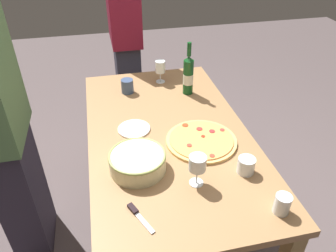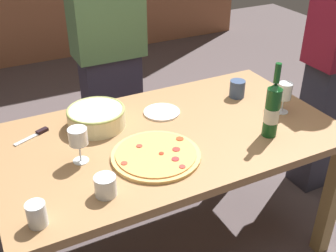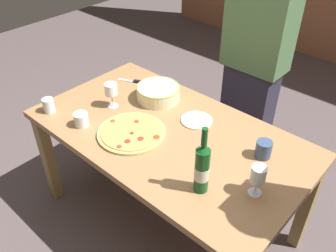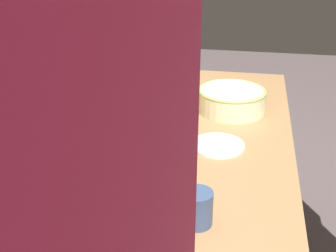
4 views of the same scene
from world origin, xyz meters
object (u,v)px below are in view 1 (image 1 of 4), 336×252
at_px(serving_bowl, 138,161).
at_px(person_host, 125,38).
at_px(dining_table, 168,144).
at_px(wine_glass_by_bottle, 160,68).
at_px(wine_glass_near_pizza, 198,164).
at_px(pizza, 201,140).
at_px(cup_spare, 127,86).
at_px(wine_bottle, 188,75).
at_px(cup_amber, 282,204).
at_px(side_plate, 134,129).
at_px(person_guest_left, 1,133).
at_px(cup_ceramic, 246,165).
at_px(pizza_knife, 137,214).

distance_m(serving_bowl, person_host, 1.49).
distance_m(dining_table, wine_glass_by_bottle, 0.65).
xyz_separation_m(wine_glass_near_pizza, person_host, (1.64, 0.14, 0.02)).
height_order(pizza, cup_spare, cup_spare).
distance_m(dining_table, wine_bottle, 0.52).
relative_size(cup_amber, side_plate, 0.48).
bearing_deg(person_host, wine_glass_near_pizza, 0.10).
height_order(wine_glass_by_bottle, side_plate, wine_glass_by_bottle).
relative_size(serving_bowl, person_guest_left, 0.16).
distance_m(cup_amber, side_plate, 0.90).
bearing_deg(wine_glass_near_pizza, dining_table, 5.11).
height_order(wine_glass_by_bottle, person_host, person_host).
relative_size(cup_ceramic, pizza_knife, 0.49).
relative_size(dining_table, cup_ceramic, 18.92).
bearing_deg(dining_table, wine_glass_by_bottle, -7.50).
relative_size(wine_glass_by_bottle, cup_ceramic, 1.91).
relative_size(dining_table, pizza, 4.13).
bearing_deg(cup_amber, wine_glass_by_bottle, 11.34).
distance_m(dining_table, pizza, 0.23).
bearing_deg(pizza_knife, wine_glass_by_bottle, -16.02).
relative_size(pizza, cup_spare, 4.08).
bearing_deg(side_plate, pizza, -119.65).
xyz_separation_m(wine_bottle, person_guest_left, (-0.39, 1.10, -0.02)).
relative_size(wine_bottle, wine_glass_by_bottle, 2.22).
xyz_separation_m(cup_ceramic, cup_spare, (0.92, 0.46, 0.01)).
bearing_deg(pizza, cup_ceramic, -153.42).
relative_size(wine_glass_near_pizza, cup_spare, 1.67).
xyz_separation_m(cup_ceramic, person_guest_left, (0.44, 1.16, 0.07)).
bearing_deg(person_guest_left, cup_ceramic, -18.91).
xyz_separation_m(side_plate, person_host, (1.15, -0.09, 0.13)).
bearing_deg(wine_glass_by_bottle, dining_table, 172.50).
height_order(dining_table, pizza, pizza).
xyz_separation_m(side_plate, person_guest_left, (-0.03, 0.68, 0.11)).
relative_size(dining_table, wine_bottle, 4.48).
height_order(serving_bowl, cup_spare, cup_spare).
bearing_deg(pizza_knife, side_plate, -6.39).
height_order(pizza, wine_glass_near_pizza, wine_glass_near_pizza).
distance_m(wine_glass_by_bottle, cup_ceramic, 1.05).
height_order(wine_bottle, person_host, person_host).
relative_size(wine_bottle, cup_spare, 3.77).
bearing_deg(wine_bottle, pizza_knife, 153.45).
distance_m(serving_bowl, wine_glass_by_bottle, 0.94).
distance_m(dining_table, side_plate, 0.22).
bearing_deg(person_guest_left, cup_amber, -28.38).
height_order(wine_glass_near_pizza, wine_glass_by_bottle, wine_glass_by_bottle).
height_order(pizza, side_plate, pizza).
height_order(dining_table, pizza_knife, pizza_knife).
xyz_separation_m(serving_bowl, cup_spare, (0.79, -0.04, -0.00)).
relative_size(dining_table, cup_spare, 16.86).
bearing_deg(person_guest_left, pizza, -7.31).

